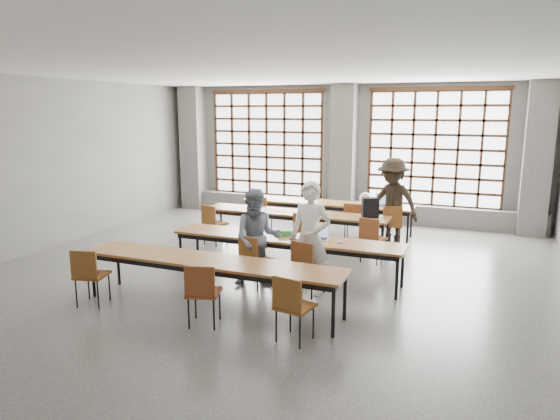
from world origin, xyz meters
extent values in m
plane|color=#484846|center=(0.00, 0.00, 0.00)|extent=(11.00, 11.00, 0.00)
plane|color=silver|center=(0.00, 0.00, 3.50)|extent=(11.00, 11.00, 0.00)
plane|color=#5F5F5C|center=(0.00, 5.50, 1.75)|extent=(10.00, 0.00, 10.00)
plane|color=#5F5F5C|center=(-5.00, 0.00, 1.75)|extent=(0.00, 11.00, 11.00)
cube|color=#5A5A57|center=(-4.50, 5.22, 1.75)|extent=(0.60, 0.55, 3.50)
cube|color=#5A5A57|center=(0.00, 5.22, 1.75)|extent=(0.60, 0.55, 3.50)
cube|color=#5A5A57|center=(4.50, 5.22, 1.75)|extent=(0.60, 0.55, 3.50)
cube|color=white|center=(-2.25, 5.48, 1.90)|extent=(3.20, 0.02, 2.80)
cube|color=black|center=(-2.25, 5.40, 1.90)|extent=(3.20, 0.05, 2.80)
cube|color=black|center=(-2.25, 5.40, 0.45)|extent=(3.32, 0.07, 0.10)
cube|color=black|center=(-2.25, 5.40, 3.35)|extent=(3.32, 0.07, 0.10)
cube|color=white|center=(2.25, 5.48, 1.90)|extent=(3.20, 0.02, 2.80)
cube|color=black|center=(2.25, 5.40, 1.90)|extent=(3.20, 0.05, 2.80)
cube|color=black|center=(2.25, 5.40, 0.45)|extent=(3.32, 0.07, 0.10)
cube|color=black|center=(2.25, 5.40, 3.35)|extent=(3.32, 0.07, 0.10)
cube|color=#5A5A57|center=(0.00, 5.30, 0.25)|extent=(9.80, 0.35, 0.50)
cube|color=brown|center=(0.04, 3.63, 0.71)|extent=(4.00, 0.70, 0.04)
cube|color=black|center=(0.04, 3.63, 0.65)|extent=(3.90, 0.64, 0.08)
cylinder|color=black|center=(-1.88, 3.34, 0.34)|extent=(0.05, 0.05, 0.69)
cylinder|color=black|center=(-1.88, 3.92, 0.34)|extent=(0.05, 0.05, 0.69)
cylinder|color=black|center=(1.96, 3.34, 0.34)|extent=(0.05, 0.05, 0.69)
cylinder|color=black|center=(1.96, 3.92, 0.34)|extent=(0.05, 0.05, 0.69)
cube|color=brown|center=(-0.27, 2.29, 0.71)|extent=(4.00, 0.70, 0.04)
cube|color=black|center=(-0.27, 2.29, 0.65)|extent=(3.90, 0.64, 0.08)
cylinder|color=black|center=(-2.19, 2.00, 0.34)|extent=(0.05, 0.05, 0.69)
cylinder|color=black|center=(-2.19, 2.58, 0.34)|extent=(0.05, 0.05, 0.69)
cylinder|color=black|center=(1.65, 2.00, 0.34)|extent=(0.05, 0.05, 0.69)
cylinder|color=black|center=(1.65, 2.58, 0.34)|extent=(0.05, 0.05, 0.69)
cube|color=brown|center=(0.34, 0.23, 0.71)|extent=(4.00, 0.70, 0.04)
cube|color=black|center=(0.34, 0.23, 0.65)|extent=(3.90, 0.64, 0.08)
cylinder|color=black|center=(-1.58, -0.06, 0.34)|extent=(0.05, 0.05, 0.69)
cylinder|color=black|center=(-1.58, 0.52, 0.34)|extent=(0.05, 0.05, 0.69)
cylinder|color=black|center=(2.26, -0.06, 0.34)|extent=(0.05, 0.05, 0.69)
cylinder|color=black|center=(2.26, 0.52, 0.34)|extent=(0.05, 0.05, 0.69)
cube|color=brown|center=(-0.21, -1.37, 0.71)|extent=(4.00, 0.70, 0.04)
cube|color=black|center=(-0.21, -1.37, 0.65)|extent=(3.90, 0.64, 0.08)
cylinder|color=black|center=(-2.13, -1.66, 0.34)|extent=(0.05, 0.05, 0.69)
cylinder|color=black|center=(-2.13, -1.08, 0.34)|extent=(0.05, 0.05, 0.69)
cylinder|color=black|center=(1.71, -1.66, 0.34)|extent=(0.05, 0.05, 0.69)
cylinder|color=black|center=(1.71, -1.08, 0.34)|extent=(0.05, 0.05, 0.69)
cube|color=brown|center=(-1.36, 3.08, 0.45)|extent=(0.43, 0.43, 0.04)
cube|color=brown|center=(-1.36, 2.88, 0.68)|extent=(0.40, 0.04, 0.40)
cylinder|color=black|center=(-1.36, 3.08, 0.23)|extent=(0.02, 0.02, 0.45)
cube|color=brown|center=(0.84, 3.08, 0.45)|extent=(0.45, 0.45, 0.04)
cube|color=brown|center=(0.85, 2.88, 0.68)|extent=(0.40, 0.06, 0.40)
cylinder|color=black|center=(0.84, 3.08, 0.23)|extent=(0.02, 0.02, 0.45)
cube|color=brown|center=(1.64, 3.08, 0.45)|extent=(0.52, 0.52, 0.04)
cube|color=brown|center=(1.69, 2.89, 0.68)|extent=(0.39, 0.14, 0.40)
cylinder|color=black|center=(1.64, 3.08, 0.23)|extent=(0.02, 0.02, 0.45)
cube|color=brown|center=(-1.87, 1.74, 0.45)|extent=(0.51, 0.51, 0.04)
cube|color=brown|center=(-1.92, 1.54, 0.68)|extent=(0.39, 0.13, 0.40)
cylinder|color=black|center=(-1.87, 1.74, 0.23)|extent=(0.02, 0.02, 0.45)
cube|color=brown|center=(0.13, 1.74, 0.45)|extent=(0.53, 0.53, 0.04)
cube|color=brown|center=(0.19, 1.55, 0.68)|extent=(0.39, 0.15, 0.40)
cylinder|color=black|center=(0.13, 1.74, 0.23)|extent=(0.02, 0.02, 0.45)
cube|color=brown|center=(1.53, 1.74, 0.45)|extent=(0.51, 0.51, 0.04)
cube|color=brown|center=(1.48, 1.54, 0.68)|extent=(0.40, 0.13, 0.40)
cylinder|color=black|center=(1.53, 1.74, 0.23)|extent=(0.02, 0.02, 0.45)
cube|color=brown|center=(0.04, -0.32, 0.45)|extent=(0.52, 0.52, 0.04)
cube|color=brown|center=(-0.02, -0.51, 0.68)|extent=(0.39, 0.15, 0.40)
cylinder|color=black|center=(0.04, -0.32, 0.23)|extent=(0.02, 0.02, 0.45)
cube|color=brown|center=(0.94, -0.32, 0.45)|extent=(0.52, 0.52, 0.04)
cube|color=brown|center=(0.88, -0.51, 0.68)|extent=(0.39, 0.14, 0.40)
cylinder|color=black|center=(0.94, -0.32, 0.23)|extent=(0.02, 0.02, 0.45)
cube|color=brown|center=(-1.91, -1.92, 0.45)|extent=(0.50, 0.50, 0.04)
cube|color=brown|center=(-1.86, -2.11, 0.68)|extent=(0.40, 0.12, 0.40)
cylinder|color=black|center=(-1.91, -1.92, 0.23)|extent=(0.02, 0.02, 0.45)
cube|color=brown|center=(-0.01, -1.92, 0.45)|extent=(0.52, 0.52, 0.04)
cube|color=brown|center=(0.05, -2.11, 0.68)|extent=(0.39, 0.14, 0.40)
cylinder|color=black|center=(-0.01, -1.92, 0.23)|extent=(0.02, 0.02, 0.45)
cube|color=brown|center=(1.29, -1.92, 0.45)|extent=(0.49, 0.49, 0.04)
cube|color=brown|center=(1.26, -2.12, 0.68)|extent=(0.40, 0.10, 0.40)
cylinder|color=black|center=(1.29, -1.92, 0.23)|extent=(0.02, 0.02, 0.45)
imported|color=white|center=(0.94, -0.27, 0.89)|extent=(0.68, 0.47, 1.79)
imported|color=navy|center=(0.04, -0.27, 0.81)|extent=(0.95, 0.85, 1.61)
imported|color=black|center=(1.64, 3.13, 0.93)|extent=(1.37, 1.06, 1.86)
cube|color=#B8B7BD|center=(0.89, 0.28, 0.74)|extent=(0.40, 0.31, 0.02)
cube|color=black|center=(0.89, 0.27, 0.75)|extent=(0.32, 0.22, 0.00)
cube|color=#B8B7BD|center=(0.87, 0.42, 0.86)|extent=(0.37, 0.12, 0.26)
cube|color=#87B0E9|center=(0.87, 0.41, 0.83)|extent=(0.31, 0.10, 0.21)
cube|color=#B0B0B5|center=(1.39, 3.68, 0.74)|extent=(0.42, 0.36, 0.02)
cube|color=black|center=(1.39, 3.67, 0.75)|extent=(0.34, 0.26, 0.00)
cube|color=#B0B0B5|center=(1.34, 3.81, 0.86)|extent=(0.36, 0.17, 0.26)
cube|color=#8FC1F7|center=(1.35, 3.80, 0.83)|extent=(0.31, 0.14, 0.21)
ellipsoid|color=white|center=(1.29, 0.21, 0.75)|extent=(0.11, 0.09, 0.04)
cube|color=#2B863E|center=(0.29, 0.31, 0.78)|extent=(0.26, 0.19, 0.09)
cube|color=black|center=(0.52, 0.13, 0.74)|extent=(0.13, 0.07, 0.01)
cube|color=white|center=(-0.87, 2.34, 0.73)|extent=(0.33, 0.26, 0.00)
cube|color=silver|center=(-0.57, 2.24, 0.73)|extent=(0.33, 0.25, 0.00)
cube|color=white|center=(-0.17, 2.29, 0.73)|extent=(0.32, 0.24, 0.00)
cube|color=black|center=(1.33, 2.34, 0.93)|extent=(0.37, 0.31, 0.40)
ellipsoid|color=white|center=(0.94, 3.68, 0.87)|extent=(0.31, 0.27, 0.29)
cube|color=#AE1520|center=(-1.91, -1.92, 0.50)|extent=(0.21, 0.10, 0.06)
camera|label=1|loc=(3.29, -7.41, 2.85)|focal=32.00mm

